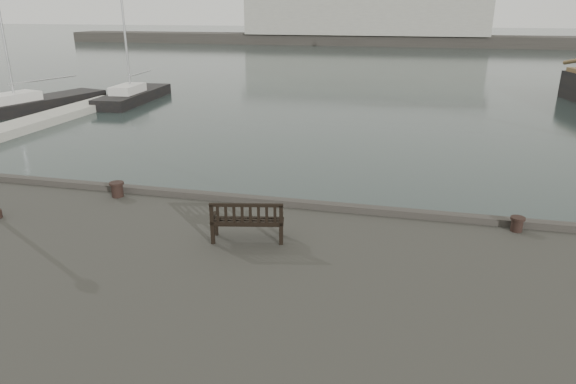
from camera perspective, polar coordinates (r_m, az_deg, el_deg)
name	(u,v)px	position (r m, az deg, el deg)	size (l,w,h in m)	color
ground	(315,256)	(15.17, 3.00, -7.07)	(400.00, 400.00, 0.00)	black
breakwater	(382,22)	(105.58, 10.43, 18.06)	(140.00, 9.50, 12.20)	#383530
bench	(248,228)	(12.34, -4.50, -4.01)	(1.81, 0.94, 0.99)	black
bollard_left	(117,189)	(15.99, -18.45, 0.27)	(0.43, 0.43, 0.45)	black
bollard_right	(517,224)	(14.07, 24.10, -3.28)	(0.36, 0.36, 0.37)	black
yacht_b	(25,108)	(40.72, -27.21, 8.27)	(5.72, 12.69, 16.06)	black
yacht_d	(134,99)	(42.15, -16.71, 9.91)	(3.04, 9.17, 11.42)	black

